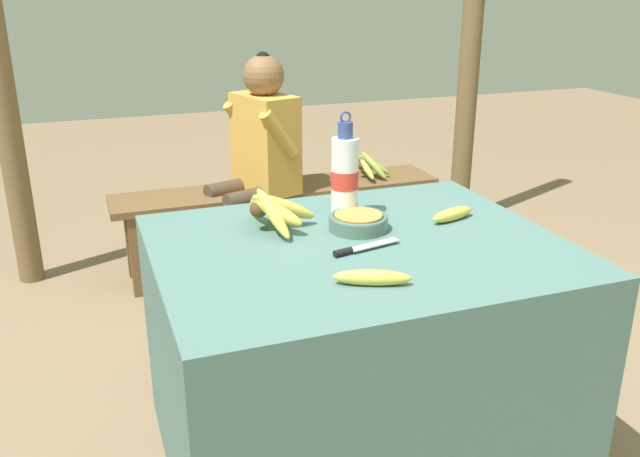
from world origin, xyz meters
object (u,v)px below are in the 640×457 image
at_px(support_post_far, 473,13).
at_px(loose_banana_side, 452,214).
at_px(serving_bowl, 358,221).
at_px(seated_vendor, 258,150).
at_px(water_bottle, 345,177).
at_px(knife, 357,249).
at_px(banana_bunch_green, 368,165).
at_px(banana_bunch_ripe, 272,208).
at_px(loose_banana_front, 372,278).
at_px(wooden_bench, 279,199).

bearing_deg(support_post_far, loose_banana_side, -122.71).
bearing_deg(loose_banana_side, serving_bowl, 175.24).
bearing_deg(seated_vendor, water_bottle, 69.49).
relative_size(knife, banana_bunch_green, 0.73).
distance_m(water_bottle, seated_vendor, 1.30).
bearing_deg(seated_vendor, banana_bunch_ripe, 59.20).
height_order(serving_bowl, loose_banana_front, serving_bowl).
relative_size(knife, support_post_far, 0.09).
relative_size(serving_bowl, banana_bunch_green, 0.61).
relative_size(knife, seated_vendor, 0.19).
height_order(knife, support_post_far, support_post_far).
xyz_separation_m(loose_banana_front, support_post_far, (1.53, 2.06, 0.51)).
height_order(loose_banana_front, seated_vendor, seated_vendor).
xyz_separation_m(water_bottle, seated_vendor, (0.06, 1.28, -0.21)).
relative_size(serving_bowl, support_post_far, 0.07).
bearing_deg(banana_bunch_ripe, serving_bowl, -19.85).
xyz_separation_m(banana_bunch_ripe, water_bottle, (0.24, 0.02, 0.07)).
bearing_deg(banana_bunch_ripe, banana_bunch_green, 55.81).
xyz_separation_m(banana_bunch_ripe, wooden_bench, (0.41, 1.34, -0.42)).
bearing_deg(loose_banana_front, loose_banana_side, 38.95).
bearing_deg(serving_bowl, wooden_bench, 83.13).
bearing_deg(water_bottle, wooden_bench, 82.46).
bearing_deg(water_bottle, loose_banana_side, -22.84).
relative_size(loose_banana_side, knife, 0.81).
distance_m(banana_bunch_ripe, loose_banana_side, 0.56).
bearing_deg(serving_bowl, loose_banana_front, -108.12).
distance_m(loose_banana_front, wooden_bench, 1.87).
bearing_deg(seated_vendor, banana_bunch_green, 166.48).
xyz_separation_m(serving_bowl, loose_banana_front, (-0.12, -0.37, -0.01)).
relative_size(loose_banana_front, wooden_bench, 0.12).
bearing_deg(knife, support_post_far, 39.40).
relative_size(loose_banana_side, seated_vendor, 0.16).
relative_size(banana_bunch_green, support_post_far, 0.12).
height_order(serving_bowl, loose_banana_side, serving_bowl).
xyz_separation_m(water_bottle, loose_banana_side, (0.31, -0.13, -0.12)).
bearing_deg(banana_bunch_green, seated_vendor, -175.72).
xyz_separation_m(banana_bunch_ripe, support_post_far, (1.65, 1.60, 0.46)).
xyz_separation_m(wooden_bench, seated_vendor, (-0.11, -0.05, 0.28)).
bearing_deg(water_bottle, banana_bunch_green, 63.05).
distance_m(serving_bowl, banana_bunch_green, 1.60).
height_order(seated_vendor, support_post_far, support_post_far).
bearing_deg(seated_vendor, loose_banana_side, 82.30).
xyz_separation_m(knife, support_post_far, (1.48, 1.85, 0.52)).
relative_size(banana_bunch_ripe, water_bottle, 0.86).
xyz_separation_m(wooden_bench, support_post_far, (1.24, 0.26, 0.88)).
bearing_deg(loose_banana_side, loose_banana_front, -141.05).
bearing_deg(wooden_bench, serving_bowl, -96.87).
height_order(knife, banana_bunch_green, knife).
relative_size(seated_vendor, support_post_far, 0.45).
height_order(banana_bunch_ripe, support_post_far, support_post_far).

